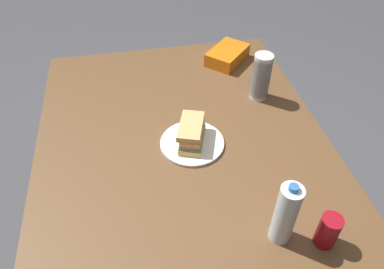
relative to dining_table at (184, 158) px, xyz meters
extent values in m
plane|color=#4C4C51|center=(0.00, 0.00, -0.66)|extent=(8.00, 8.00, 0.00)
cube|color=brown|center=(0.00, 0.00, 0.06)|extent=(1.58, 1.18, 0.04)
cylinder|color=brown|center=(0.71, -0.51, -0.31)|extent=(0.07, 0.07, 0.70)
cylinder|color=brown|center=(0.71, 0.51, -0.31)|extent=(0.07, 0.07, 0.70)
cylinder|color=white|center=(0.00, -0.03, 0.08)|extent=(0.26, 0.26, 0.01)
cube|color=#DBB26B|center=(0.00, -0.03, 0.10)|extent=(0.19, 0.14, 0.02)
cube|color=#599E3F|center=(0.00, -0.03, 0.12)|extent=(0.18, 0.13, 0.01)
cube|color=#C6727A|center=(0.00, -0.03, 0.13)|extent=(0.17, 0.13, 0.02)
cube|color=yellow|center=(0.00, -0.03, 0.14)|extent=(0.17, 0.12, 0.01)
cube|color=#DBB26B|center=(0.02, -0.03, 0.16)|extent=(0.19, 0.14, 0.02)
cylinder|color=maroon|center=(-0.51, -0.36, 0.14)|extent=(0.07, 0.07, 0.12)
cube|color=orange|center=(0.58, -0.34, 0.11)|extent=(0.27, 0.27, 0.07)
cylinder|color=silver|center=(-0.46, -0.23, 0.20)|extent=(0.07, 0.07, 0.24)
cylinder|color=blue|center=(-0.46, -0.23, 0.32)|extent=(0.03, 0.03, 0.02)
cylinder|color=silver|center=(0.25, -0.40, 0.13)|extent=(0.08, 0.08, 0.09)
cylinder|color=silver|center=(0.25, -0.40, 0.14)|extent=(0.08, 0.08, 0.09)
cylinder|color=silver|center=(0.25, -0.40, 0.16)|extent=(0.08, 0.08, 0.09)
cylinder|color=silver|center=(0.25, -0.40, 0.18)|extent=(0.08, 0.08, 0.09)
cylinder|color=silver|center=(0.25, -0.40, 0.20)|extent=(0.08, 0.08, 0.09)
cylinder|color=silver|center=(0.25, -0.40, 0.22)|extent=(0.08, 0.08, 0.09)
cylinder|color=silver|center=(0.25, -0.40, 0.23)|extent=(0.08, 0.08, 0.09)
cylinder|color=silver|center=(0.25, -0.40, 0.25)|extent=(0.08, 0.08, 0.09)
camera|label=1|loc=(-1.01, 0.16, 1.10)|focal=33.30mm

